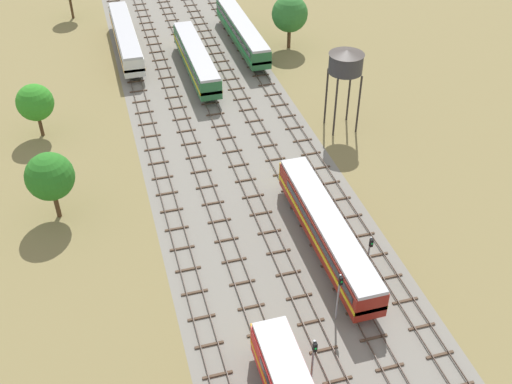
{
  "coord_description": "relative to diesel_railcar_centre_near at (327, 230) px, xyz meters",
  "views": [
    {
      "loc": [
        -13.86,
        -3.29,
        40.0
      ],
      "look_at": [
        0.0,
        45.32,
        1.5
      ],
      "focal_mm": 43.07,
      "sensor_mm": 36.0,
      "label": 1
    }
  ],
  "objects": [
    {
      "name": "diesel_railcar_centre_left_mid",
      "position": [
        -4.37,
        39.73,
        0.0
      ],
      "size": [
        2.96,
        20.5,
        3.8
      ],
      "color": "#286638",
      "rests_on": "ground"
    },
    {
      "name": "ground_plane",
      "position": [
        -4.37,
        19.47,
        -2.6
      ],
      "size": [
        480.0,
        480.0,
        0.0
      ],
      "primitive_type": "plane",
      "color": "olive"
    },
    {
      "name": "diesel_railcar_centre_near",
      "position": [
        0.0,
        0.0,
        0.0
      ],
      "size": [
        2.96,
        20.5,
        3.8
      ],
      "color": "maroon",
      "rests_on": "ground"
    },
    {
      "name": "ballast_bed",
      "position": [
        -4.37,
        19.47,
        -2.59
      ],
      "size": [
        21.48,
        176.0,
        0.01
      ],
      "primitive_type": "cube",
      "color": "gray",
      "rests_on": "ground"
    },
    {
      "name": "water_tower",
      "position": [
        9.91,
        20.68,
        6.17
      ],
      "size": [
        4.21,
        4.21,
        10.33
      ],
      "color": "#2D2826",
      "rests_on": "ground"
    },
    {
      "name": "signal_post_nearest",
      "position": [
        -2.18,
        -8.2,
        0.69
      ],
      "size": [
        0.28,
        0.47,
        5.15
      ],
      "color": "gray",
      "rests_on": "ground"
    },
    {
      "name": "track_centre_left",
      "position": [
        -4.37,
        20.47,
        -2.46
      ],
      "size": [
        2.4,
        126.0,
        0.29
      ],
      "color": "#47382D",
      "rests_on": "ground"
    },
    {
      "name": "track_centre",
      "position": [
        -0.0,
        20.47,
        -2.46
      ],
      "size": [
        2.4,
        126.0,
        0.29
      ],
      "color": "#47382D",
      "rests_on": "ground"
    },
    {
      "name": "passenger_coach_centre_right_midfar",
      "position": [
        4.37,
        47.43,
        0.02
      ],
      "size": [
        2.96,
        22.0,
        3.8
      ],
      "color": "#286638",
      "rests_on": "ground"
    },
    {
      "name": "lineside_tree_2",
      "position": [
        -24.29,
        12.3,
        2.38
      ],
      "size": [
        4.81,
        4.81,
        7.4
      ],
      "color": "#4C331E",
      "rests_on": "ground"
    },
    {
      "name": "passenger_coach_far_left_far",
      "position": [
        -13.11,
        49.97,
        0.02
      ],
      "size": [
        2.96,
        22.0,
        3.8
      ],
      "color": "white",
      "rests_on": "ground"
    },
    {
      "name": "signal_post_mid",
      "position": [
        -6.55,
        -14.02,
        0.84
      ],
      "size": [
        0.28,
        0.47,
        5.42
      ],
      "color": "gray",
      "rests_on": "ground"
    },
    {
      "name": "track_far_left",
      "position": [
        -13.11,
        20.47,
        -2.46
      ],
      "size": [
        2.4,
        126.0,
        0.29
      ],
      "color": "#47382D",
      "rests_on": "ground"
    },
    {
      "name": "track_centre_right",
      "position": [
        4.37,
        20.47,
        -2.46
      ],
      "size": [
        2.4,
        126.0,
        0.29
      ],
      "color": "#47382D",
      "rests_on": "ground"
    },
    {
      "name": "track_left",
      "position": [
        -8.74,
        20.47,
        -2.46
      ],
      "size": [
        2.4,
        126.0,
        0.29
      ],
      "color": "#47382D",
      "rests_on": "ground"
    },
    {
      "name": "lineside_tree_0",
      "position": [
        11.27,
        45.1,
        2.79
      ],
      "size": [
        5.48,
        5.48,
        8.15
      ],
      "color": "#4C331E",
      "rests_on": "ground"
    },
    {
      "name": "lineside_tree_1",
      "position": [
        -25.8,
        28.93,
        1.93
      ],
      "size": [
        4.4,
        4.4,
        6.74
      ],
      "color": "#4C331E",
      "rests_on": "ground"
    },
    {
      "name": "signal_post_near",
      "position": [
        2.18,
        -4.47,
        0.54
      ],
      "size": [
        0.28,
        0.47,
        4.9
      ],
      "color": "gray",
      "rests_on": "ground"
    }
  ]
}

